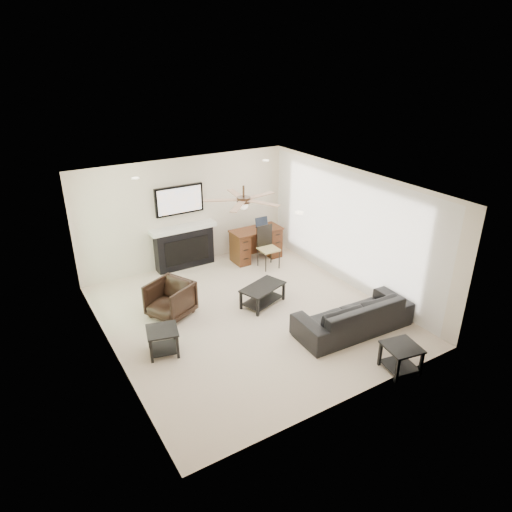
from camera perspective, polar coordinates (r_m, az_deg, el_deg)
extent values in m
plane|color=beige|center=(8.77, -1.06, -7.33)|extent=(5.50, 5.50, 0.00)
cube|color=white|center=(7.75, -1.20, 8.61)|extent=(5.00, 5.50, 0.04)
cube|color=beige|center=(10.49, -8.74, 5.41)|extent=(5.00, 0.04, 2.50)
cube|color=beige|center=(6.24, 11.84, -8.72)|extent=(5.00, 0.04, 2.50)
cube|color=beige|center=(7.38, -18.18, -3.98)|extent=(0.04, 5.50, 2.50)
cube|color=beige|center=(9.58, 11.92, 3.32)|extent=(0.04, 5.50, 2.50)
cube|color=white|center=(9.63, 11.29, 3.34)|extent=(0.04, 5.10, 2.40)
cube|color=#93BC89|center=(8.86, -20.30, -0.92)|extent=(0.04, 1.80, 2.10)
cylinder|color=#382619|center=(7.91, -1.55, 7.03)|extent=(1.40, 1.40, 0.30)
imported|color=black|center=(8.35, 12.06, -7.15)|extent=(2.19, 0.94, 0.63)
imported|color=black|center=(8.73, -10.66, -5.36)|extent=(1.00, 0.99, 0.68)
cube|color=black|center=(9.01, 0.84, -4.93)|extent=(1.01, 0.77, 0.40)
cube|color=black|center=(7.61, 17.60, -12.08)|extent=(0.61, 0.61, 0.45)
cube|color=black|center=(7.79, -11.54, -10.41)|extent=(0.61, 0.61, 0.45)
cube|color=black|center=(10.38, -9.08, 3.46)|extent=(1.52, 0.34, 1.91)
cube|color=#3D180F|center=(10.88, 0.02, 1.51)|extent=(1.22, 0.56, 0.76)
cube|color=black|center=(10.41, 1.59, 1.04)|extent=(0.43, 0.45, 0.97)
cube|color=black|center=(10.79, 0.98, 4.11)|extent=(0.33, 0.24, 0.23)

